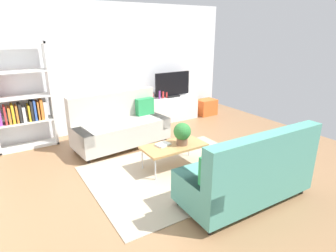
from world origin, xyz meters
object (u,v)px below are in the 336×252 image
at_px(potted_plant, 182,133).
at_px(bottle_2, 167,95).
at_px(couch_green, 248,174).
at_px(coffee_table, 174,147).
at_px(tv, 172,85).
at_px(bottle_0, 159,95).
at_px(bookshelf, 22,102).
at_px(table_book_0, 163,144).
at_px(couch_beige, 120,125).
at_px(bottle_1, 163,95).
at_px(storage_trunk, 206,107).
at_px(tv_console, 172,108).
at_px(vase_0, 152,96).

xyz_separation_m(potted_plant, bottle_2, (1.13, 2.34, 0.08)).
bearing_deg(couch_green, coffee_table, 102.21).
relative_size(tv, bottle_0, 4.78).
xyz_separation_m(bookshelf, table_book_0, (1.89, -2.26, -0.53)).
distance_m(couch_beige, table_book_0, 1.35).
bearing_deg(bottle_1, bookshelf, 178.93).
height_order(potted_plant, table_book_0, potted_plant).
bearing_deg(couch_beige, bookshelf, -34.92).
bearing_deg(coffee_table, bottle_1, 63.18).
bearing_deg(bookshelf, storage_trunk, -1.49).
relative_size(tv_console, bottle_2, 9.43).
bearing_deg(bookshelf, bottle_0, -1.11).
distance_m(tv, storage_trunk, 1.32).
height_order(couch_green, coffee_table, couch_green).
relative_size(table_book_0, vase_0, 1.66).
height_order(couch_beige, couch_green, same).
bearing_deg(couch_green, tv_console, 73.59).
relative_size(couch_beige, table_book_0, 8.22).
distance_m(tv_console, potted_plant, 2.74).
bearing_deg(bottle_2, table_book_0, -123.04).
distance_m(bookshelf, vase_0, 2.94).
bearing_deg(bottle_1, tv_console, 7.59).
height_order(bookshelf, vase_0, bookshelf).
height_order(vase_0, bottle_2, bottle_2).
bearing_deg(bottle_0, bottle_2, 0.00).
bearing_deg(coffee_table, couch_beige, 105.48).
bearing_deg(bottle_1, coffee_table, -116.82).
xyz_separation_m(storage_trunk, vase_0, (-1.68, 0.15, 0.49)).
relative_size(potted_plant, vase_0, 2.72).
height_order(coffee_table, storage_trunk, storage_trunk).
xyz_separation_m(storage_trunk, potted_plant, (-2.42, -2.28, 0.42)).
relative_size(potted_plant, bottle_0, 1.88).
bearing_deg(storage_trunk, bookshelf, 178.51).
bearing_deg(table_book_0, couch_green, -73.71).
bearing_deg(tv_console, bottle_1, -172.41).
relative_size(couch_green, storage_trunk, 3.68).
distance_m(storage_trunk, table_book_0, 3.47).
height_order(couch_green, potted_plant, couch_green).
xyz_separation_m(vase_0, bottle_1, (0.28, -0.09, 0.02)).
distance_m(couch_green, storage_trunk, 4.31).
distance_m(tv_console, table_book_0, 2.77).
bearing_deg(potted_plant, couch_beige, 109.81).
xyz_separation_m(tv_console, bottle_2, (-0.19, -0.04, 0.39)).
relative_size(bookshelf, bottle_0, 10.03).
height_order(coffee_table, vase_0, vase_0).
height_order(storage_trunk, bottle_1, bottle_1).
xyz_separation_m(coffee_table, bottle_0, (1.06, 2.29, 0.35)).
height_order(couch_green, table_book_0, couch_green).
height_order(bookshelf, table_book_0, bookshelf).
bearing_deg(vase_0, couch_beige, -142.92).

